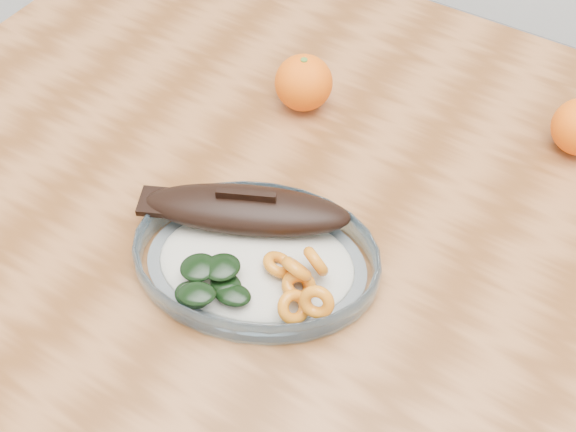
{
  "coord_description": "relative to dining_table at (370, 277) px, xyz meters",
  "views": [
    {
      "loc": [
        0.17,
        -0.46,
        1.34
      ],
      "look_at": [
        -0.08,
        -0.06,
        0.77
      ],
      "focal_mm": 45.0,
      "sensor_mm": 36.0,
      "label": 1
    }
  ],
  "objects": [
    {
      "name": "orange_left",
      "position": [
        -0.16,
        0.12,
        0.13
      ],
      "size": [
        0.07,
        0.07,
        0.07
      ],
      "primitive_type": "sphere",
      "color": "#FC4905",
      "rests_on": "dining_table"
    },
    {
      "name": "plated_meal",
      "position": [
        -0.08,
        -0.11,
        0.12
      ],
      "size": [
        0.57,
        0.57,
        0.08
      ],
      "rotation": [
        0.0,
        0.0,
        0.36
      ],
      "color": "white",
      "rests_on": "dining_table"
    },
    {
      "name": "dining_table",
      "position": [
        0.0,
        0.0,
        0.0
      ],
      "size": [
        1.2,
        0.8,
        0.75
      ],
      "color": "brown",
      "rests_on": "ground"
    }
  ]
}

